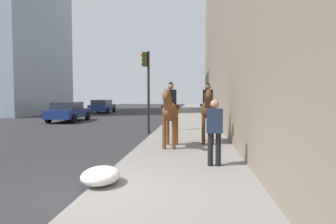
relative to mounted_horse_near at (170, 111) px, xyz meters
The scene contains 8 objects.
sidewalk_slab 5.07m from the mounted_horse_near, behind, with size 120.00×3.42×0.12m, color gray.
mounted_horse_near is the anchor object (origin of this frame).
mounted_horse_far 1.72m from the mounted_horse_near, 50.95° to the right, with size 2.15×0.61×2.31m.
pedestrian_greeting 2.96m from the mounted_horse_near, 152.53° to the right, with size 0.26×0.40×1.70m.
car_near_lane 23.03m from the mounted_horse_near, 23.60° to the left, with size 4.29×2.13×1.44m.
car_mid_lane 13.59m from the mounted_horse_near, 38.18° to the left, with size 4.53×2.10×1.44m.
traffic_light_near_curb 4.93m from the mounted_horse_near, 19.20° to the left, with size 0.20×0.44×4.12m.
snow_pile_near 4.68m from the mounted_horse_near, 166.70° to the left, with size 1.01×0.77×0.35m, color white.
Camera 1 is at (-5.37, -2.07, 1.93)m, focal length 31.73 mm.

